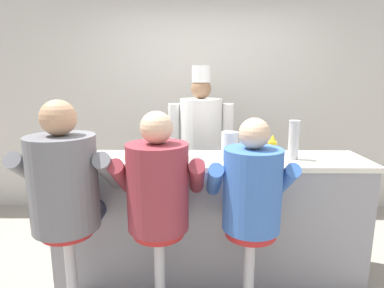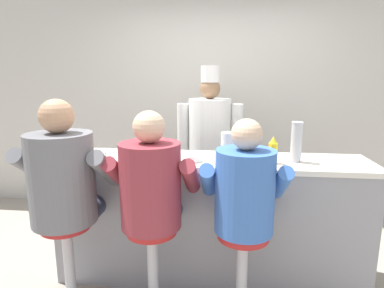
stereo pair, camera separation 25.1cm
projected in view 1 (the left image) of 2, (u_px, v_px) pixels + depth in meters
name	position (u px, v px, depth m)	size (l,w,h in m)	color
wall_back	(205.00, 103.00, 3.95)	(10.00, 0.06, 2.70)	beige
diner_counter	(209.00, 217.00, 2.66)	(2.49, 0.56, 1.02)	gray
ketchup_bottle_red	(251.00, 146.00, 2.48)	(0.07, 0.07, 0.24)	red
mustard_bottle_yellow	(272.00, 149.00, 2.45)	(0.07, 0.07, 0.21)	yellow
hot_sauce_bottle_orange	(265.00, 155.00, 2.38)	(0.04, 0.04, 0.14)	orange
water_pitcher_clear	(230.00, 146.00, 2.47)	(0.15, 0.13, 0.22)	silver
breakfast_plate	(132.00, 160.00, 2.45)	(0.28, 0.28, 0.05)	white
cereal_bowl	(195.00, 158.00, 2.46)	(0.13, 0.13, 0.05)	white
coffee_mug_white	(95.00, 157.00, 2.41)	(0.12, 0.08, 0.09)	white
coffee_mug_blue	(70.00, 156.00, 2.47)	(0.12, 0.08, 0.08)	#4C7AB2
cup_stack_steel	(294.00, 140.00, 2.50)	(0.09, 0.09, 0.31)	#B7BABF
diner_seated_grey	(66.00, 187.00, 2.10)	(0.66, 0.65, 1.52)	#B2B5BA
diner_seated_maroon	(159.00, 192.00, 2.10)	(0.60, 0.60, 1.45)	#B2B5BA
diner_seated_blue	(251.00, 195.00, 2.10)	(0.57, 0.56, 1.41)	#B2B5BA
cook_in_whites_near	(201.00, 142.00, 3.44)	(0.69, 0.44, 1.77)	#232328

